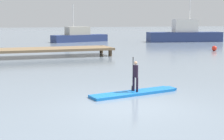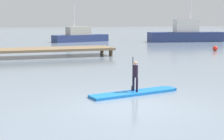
% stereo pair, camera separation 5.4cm
% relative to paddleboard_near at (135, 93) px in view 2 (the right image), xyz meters
% --- Properties ---
extents(ground_plane, '(240.00, 240.00, 0.00)m').
position_rel_paddleboard_near_xyz_m(ground_plane, '(-0.81, -1.55, -0.05)').
color(ground_plane, gray).
extents(paddleboard_near, '(3.66, 1.31, 0.10)m').
position_rel_paddleboard_near_xyz_m(paddleboard_near, '(0.00, 0.00, 0.00)').
color(paddleboard_near, blue).
rests_on(paddleboard_near, ground).
extents(paddler_child_solo, '(0.24, 0.40, 1.29)m').
position_rel_paddleboard_near_xyz_m(paddler_child_solo, '(0.01, 0.01, 0.70)').
color(paddler_child_solo, black).
rests_on(paddler_child_solo, paddleboard_near).
extents(fishing_boat_white_large, '(9.82, 3.83, 7.07)m').
position_rel_paddleboard_near_xyz_m(fishing_boat_white_large, '(18.19, 26.69, 0.90)').
color(fishing_boat_white_large, navy).
rests_on(fishing_boat_white_large, ground).
extents(fishing_boat_green_midground, '(7.58, 3.66, 4.71)m').
position_rel_paddleboard_near_xyz_m(fishing_boat_green_midground, '(5.32, 31.04, 0.66)').
color(fishing_boat_green_midground, navy).
rests_on(fishing_boat_green_midground, ground).
extents(floating_dock, '(13.86, 2.91, 0.65)m').
position_rel_paddleboard_near_xyz_m(floating_dock, '(-3.18, 14.24, 0.51)').
color(floating_dock, '#846B4C').
rests_on(floating_dock, ground).
extents(mooring_buoy_mid, '(0.46, 0.46, 0.46)m').
position_rel_paddleboard_near_xyz_m(mooring_buoy_mid, '(13.81, 14.29, 0.18)').
color(mooring_buoy_mid, red).
rests_on(mooring_buoy_mid, ground).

